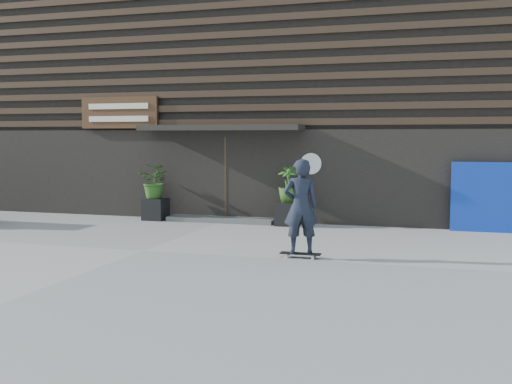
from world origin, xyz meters
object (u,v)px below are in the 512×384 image
(planter_pot_right, at_px, (288,214))
(skateboarder, at_px, (301,207))
(planter_pot_left, at_px, (156,209))
(blue_tarp, at_px, (490,197))

(planter_pot_right, relative_size, skateboarder, 0.32)
(planter_pot_left, relative_size, planter_pot_right, 1.00)
(planter_pot_left, distance_m, blue_tarp, 8.77)
(planter_pot_left, distance_m, planter_pot_right, 3.80)
(planter_pot_right, xyz_separation_m, skateboarder, (1.31, -4.23, 0.69))
(skateboarder, bearing_deg, planter_pot_right, 107.22)
(blue_tarp, xyz_separation_m, skateboarder, (-3.64, -4.53, 0.14))
(planter_pot_right, bearing_deg, blue_tarp, 3.47)
(planter_pot_right, height_order, skateboarder, skateboarder)
(planter_pot_right, relative_size, blue_tarp, 0.33)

